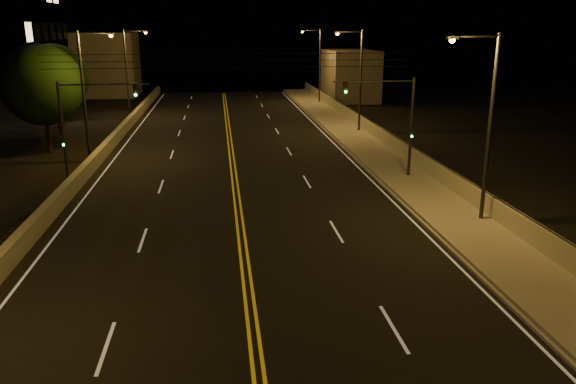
{
  "coord_description": "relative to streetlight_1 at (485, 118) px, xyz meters",
  "views": [
    {
      "loc": [
        -0.86,
        -5.04,
        9.35
      ],
      "look_at": [
        2.0,
        18.0,
        2.5
      ],
      "focal_mm": 35.0,
      "sensor_mm": 36.0,
      "label": 1
    }
  ],
  "objects": [
    {
      "name": "road",
      "position": [
        -11.52,
        0.27,
        -5.25
      ],
      "size": [
        18.0,
        120.0,
        0.02
      ],
      "primitive_type": "cube",
      "color": "black",
      "rests_on": "ground"
    },
    {
      "name": "sidewalk",
      "position": [
        -0.72,
        0.27,
        -5.11
      ],
      "size": [
        3.6,
        120.0,
        0.3
      ],
      "primitive_type": "cube",
      "color": "gray",
      "rests_on": "ground"
    },
    {
      "name": "curb",
      "position": [
        -2.59,
        0.27,
        -5.19
      ],
      "size": [
        0.14,
        120.0,
        0.15
      ],
      "primitive_type": "cube",
      "color": "gray",
      "rests_on": "ground"
    },
    {
      "name": "parapet_wall",
      "position": [
        0.93,
        0.27,
        -4.46
      ],
      "size": [
        0.3,
        120.0,
        1.0
      ],
      "primitive_type": "cube",
      "color": "#A19C86",
      "rests_on": "sidewalk"
    },
    {
      "name": "jersey_barrier",
      "position": [
        -20.99,
        0.27,
        -4.79
      ],
      "size": [
        0.45,
        120.0,
        0.95
      ],
      "primitive_type": "cube",
      "color": "#A19C86",
      "rests_on": "ground"
    },
    {
      "name": "distant_building_right",
      "position": [
        4.98,
        48.8,
        -2.04
      ],
      "size": [
        6.0,
        10.0,
        6.44
      ],
      "primitive_type": "cube",
      "color": "gray",
      "rests_on": "ground"
    },
    {
      "name": "distant_building_left",
      "position": [
        -27.52,
        57.66,
        -0.96
      ],
      "size": [
        8.0,
        8.0,
        8.61
      ],
      "primitive_type": "cube",
      "color": "gray",
      "rests_on": "ground"
    },
    {
      "name": "parapet_rail",
      "position": [
        0.93,
        0.27,
        -3.93
      ],
      "size": [
        0.06,
        120.0,
        0.06
      ],
      "primitive_type": "cylinder",
      "rotation": [
        1.57,
        0.0,
        0.0
      ],
      "color": "black",
      "rests_on": "parapet_wall"
    },
    {
      "name": "lane_markings",
      "position": [
        -11.52,
        0.19,
        -5.24
      ],
      "size": [
        17.32,
        116.0,
        0.0
      ],
      "color": "silver",
      "rests_on": "road"
    },
    {
      "name": "streetlight_1",
      "position": [
        0.0,
        0.0,
        0.0
      ],
      "size": [
        2.55,
        0.28,
        9.11
      ],
      "color": "#2D2D33",
      "rests_on": "ground"
    },
    {
      "name": "streetlight_2",
      "position": [
        0.0,
        24.72,
        0.0
      ],
      "size": [
        2.55,
        0.28,
        9.11
      ],
      "color": "#2D2D33",
      "rests_on": "ground"
    },
    {
      "name": "streetlight_3",
      "position": [
        0.0,
        45.18,
        0.0
      ],
      "size": [
        2.55,
        0.28,
        9.11
      ],
      "color": "#2D2D33",
      "rests_on": "ground"
    },
    {
      "name": "streetlight_5",
      "position": [
        -21.44,
        16.26,
        0.0
      ],
      "size": [
        2.55,
        0.28,
        9.11
      ],
      "color": "#2D2D33",
      "rests_on": "ground"
    },
    {
      "name": "streetlight_6",
      "position": [
        -21.44,
        36.22,
        0.0
      ],
      "size": [
        2.55,
        0.28,
        9.11
      ],
      "color": "#2D2D33",
      "rests_on": "ground"
    },
    {
      "name": "traffic_signal_right",
      "position": [
        -1.49,
        8.55,
        -1.24
      ],
      "size": [
        5.11,
        0.31,
        6.41
      ],
      "color": "#2D2D33",
      "rests_on": "ground"
    },
    {
      "name": "traffic_signal_left",
      "position": [
        -20.35,
        8.55,
        -1.24
      ],
      "size": [
        5.11,
        0.31,
        6.41
      ],
      "color": "#2D2D33",
      "rests_on": "ground"
    },
    {
      "name": "overhead_wires",
      "position": [
        -11.52,
        9.77,
        2.14
      ],
      "size": [
        22.0,
        0.03,
        0.83
      ],
      "color": "black"
    },
    {
      "name": "tree_0",
      "position": [
        -25.41,
        19.73,
        -0.12
      ],
      "size": [
        6.02,
        6.02,
        8.16
      ],
      "color": "black",
      "rests_on": "ground"
    },
    {
      "name": "tree_1",
      "position": [
        -26.64,
        27.67,
        -0.23
      ],
      "size": [
        5.89,
        5.89,
        7.98
      ],
      "color": "black",
      "rests_on": "ground"
    }
  ]
}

